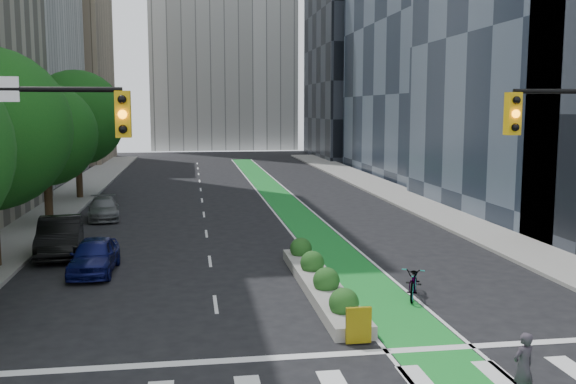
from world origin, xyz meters
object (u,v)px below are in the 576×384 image
object	(u,v)px
median_planter	(320,280)
cyclist	(523,367)
parked_car_left_mid	(60,236)
parked_car_left_far	(104,209)
bicycle	(414,281)
parked_car_left_near	(94,256)

from	to	relation	value
median_planter	cyclist	bearing A→B (deg)	-73.39
parked_car_left_mid	parked_car_left_far	distance (m)	9.17
median_planter	parked_car_left_mid	bearing A→B (deg)	144.76
median_planter	bicycle	world-z (taller)	bicycle
cyclist	parked_car_left_far	world-z (taller)	cyclist
bicycle	parked_car_left_mid	size ratio (longest dim) A/B	0.42
parked_car_left_near	parked_car_left_mid	world-z (taller)	parked_car_left_mid
median_planter	cyclist	world-z (taller)	cyclist
median_planter	parked_car_left_near	size ratio (longest dim) A/B	2.54
cyclist	median_planter	bearing A→B (deg)	-91.00
parked_car_left_near	parked_car_left_far	bearing A→B (deg)	97.49
cyclist	parked_car_left_mid	xyz separation A→B (m)	(-12.82, 16.19, 0.05)
median_planter	cyclist	xyz separation A→B (m)	(2.70, -9.04, 0.41)
median_planter	parked_car_left_mid	xyz separation A→B (m)	(-10.13, 7.15, 0.45)
median_planter	parked_car_left_near	distance (m)	9.01
median_planter	cyclist	size ratio (longest dim) A/B	6.60
median_planter	parked_car_left_far	size ratio (longest dim) A/B	2.44
median_planter	parked_car_left_far	world-z (taller)	parked_car_left_far
parked_car_left_mid	median_planter	bearing A→B (deg)	-41.82
bicycle	median_planter	bearing A→B (deg)	-179.04
parked_car_left_near	median_planter	bearing A→B (deg)	-22.63
parked_car_left_mid	parked_car_left_far	xyz separation A→B (m)	(0.66, 9.15, -0.22)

